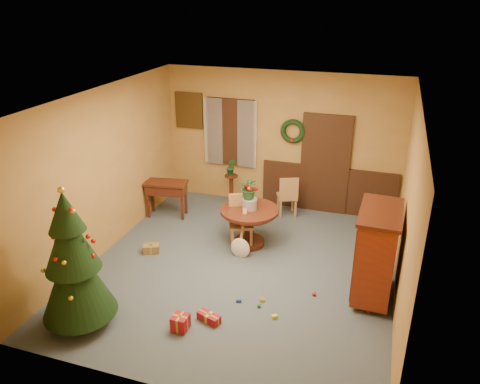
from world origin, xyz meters
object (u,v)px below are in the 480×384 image
at_px(christmas_tree, 73,262).
at_px(sideboard, 376,251).
at_px(writing_desk, 166,190).
at_px(chair_near, 241,219).
at_px(dining_table, 249,220).

distance_m(christmas_tree, sideboard, 4.33).
bearing_deg(writing_desk, sideboard, -20.15).
bearing_deg(writing_desk, chair_near, -20.14).
bearing_deg(writing_desk, dining_table, -17.79).
bearing_deg(chair_near, writing_desk, 159.86).
bearing_deg(chair_near, dining_table, 12.77).
height_order(christmas_tree, sideboard, christmas_tree).
bearing_deg(chair_near, christmas_tree, -117.19).
xyz_separation_m(dining_table, sideboard, (2.25, -0.92, 0.27)).
distance_m(chair_near, sideboard, 2.58).
relative_size(dining_table, sideboard, 0.73).
relative_size(christmas_tree, writing_desk, 2.32).
relative_size(chair_near, christmas_tree, 0.46).
bearing_deg(christmas_tree, writing_desk, 96.11).
bearing_deg(writing_desk, christmas_tree, -83.89).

